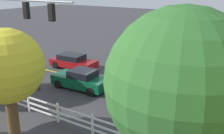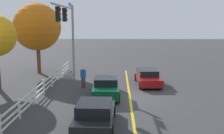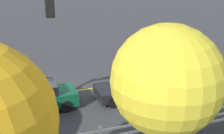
# 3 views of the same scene
# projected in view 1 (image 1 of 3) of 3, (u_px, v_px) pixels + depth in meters

# --- Properties ---
(ground_plane) EXTENTS (120.00, 120.00, 0.00)m
(ground_plane) POSITION_uv_depth(u_px,v_px,m) (98.00, 82.00, 20.59)
(ground_plane) COLOR #38383A
(lane_center_stripe) EXTENTS (28.00, 0.16, 0.01)m
(lane_center_stripe) POSITION_uv_depth(u_px,v_px,m) (144.00, 93.00, 18.54)
(lane_center_stripe) COLOR gold
(lane_center_stripe) RESTS_ON ground_plane
(signal_assembly) EXTENTS (7.15, 0.38, 6.83)m
(signal_assembly) POSITION_uv_depth(u_px,v_px,m) (16.00, 26.00, 16.73)
(signal_assembly) COLOR gray
(signal_assembly) RESTS_ON ground_plane
(car_0) EXTENTS (4.30, 2.00, 1.44)m
(car_0) POSITION_uv_depth(u_px,v_px,m) (81.00, 80.00, 19.13)
(car_0) COLOR #0C4C2D
(car_0) RESTS_ON ground_plane
(car_2) EXTENTS (4.13, 2.07, 1.34)m
(car_2) POSITION_uv_depth(u_px,v_px,m) (146.00, 98.00, 16.16)
(car_2) COLOR black
(car_2) RESTS_ON ground_plane
(car_4) EXTENTS (4.37, 2.05, 1.29)m
(car_4) POSITION_uv_depth(u_px,v_px,m) (73.00, 61.00, 23.75)
(car_4) COLOR maroon
(car_4) RESTS_ON ground_plane
(pedestrian) EXTENTS (0.36, 0.45, 1.69)m
(pedestrian) POSITION_uv_depth(u_px,v_px,m) (37.00, 78.00, 18.72)
(pedestrian) COLOR #3F3F42
(pedestrian) RESTS_ON ground_plane
(white_rail_fence) EXTENTS (26.10, 0.10, 1.15)m
(white_rail_fence) POSITION_uv_depth(u_px,v_px,m) (74.00, 118.00, 13.82)
(white_rail_fence) COLOR white
(white_rail_fence) RESTS_ON ground_plane
(tree_0) EXTENTS (2.98, 2.98, 5.78)m
(tree_0) POSITION_uv_depth(u_px,v_px,m) (6.00, 68.00, 10.22)
(tree_0) COLOR brown
(tree_0) RESTS_ON ground_plane
(tree_1) EXTENTS (4.64, 4.64, 6.84)m
(tree_1) POSITION_uv_depth(u_px,v_px,m) (181.00, 84.00, 7.79)
(tree_1) COLOR brown
(tree_1) RESTS_ON ground_plane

